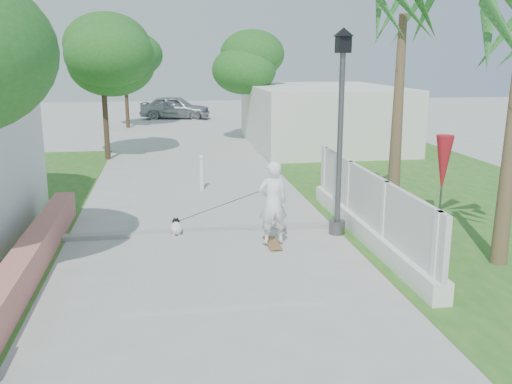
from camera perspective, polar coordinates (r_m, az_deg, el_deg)
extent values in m
plane|color=#B7B7B2|center=(7.37, -1.48, -18.19)|extent=(90.00, 90.00, 0.00)
cube|color=#B7B7B2|center=(26.51, -7.32, 5.02)|extent=(3.20, 36.00, 0.06)
cube|color=#999993|center=(12.83, -5.09, -3.91)|extent=(6.50, 0.25, 0.10)
cube|color=#276720|center=(16.68, 19.09, -0.68)|extent=(8.00, 20.00, 0.01)
cube|color=#D67A6D|center=(11.10, -21.67, -6.27)|extent=(0.45, 8.00, 0.60)
cube|color=white|center=(12.54, 10.97, -3.81)|extent=(0.35, 7.00, 0.40)
cube|color=white|center=(12.34, 11.12, -0.48)|extent=(0.10, 7.00, 1.10)
cube|color=white|center=(9.58, 17.65, -6.18)|extent=(0.14, 0.14, 1.50)
cube|color=white|center=(11.49, 12.78, -2.63)|extent=(0.14, 0.14, 1.50)
cube|color=white|center=(13.48, 9.34, -0.09)|extent=(0.14, 0.14, 1.50)
cube|color=white|center=(15.34, 7.00, 1.63)|extent=(0.14, 0.14, 1.50)
cube|color=silver|center=(25.29, 6.58, 7.54)|extent=(6.00, 8.00, 2.60)
cylinder|color=#59595E|center=(12.85, 8.10, -3.50)|extent=(0.36, 0.36, 0.30)
cylinder|color=#59595E|center=(12.44, 8.38, 4.68)|extent=(0.12, 0.12, 4.00)
cube|color=black|center=(12.30, 8.72, 14.39)|extent=(0.28, 0.28, 0.35)
cone|color=black|center=(12.31, 8.76, 15.56)|extent=(0.44, 0.44, 0.18)
cylinder|color=white|center=(16.60, -5.45, 1.69)|extent=(0.12, 0.12, 1.00)
sphere|color=white|center=(16.50, -5.49, 3.46)|extent=(0.14, 0.14, 0.14)
cylinder|color=#59595E|center=(12.44, 17.99, -0.54)|extent=(0.04, 0.04, 2.00)
cone|color=red|center=(12.30, 18.22, 2.63)|extent=(0.36, 0.36, 1.20)
cylinder|color=#4C3826|center=(22.41, -14.86, 8.04)|extent=(0.20, 0.20, 3.85)
ellipsoid|color=#1B5E1A|center=(22.33, -15.12, 12.25)|extent=(3.40, 3.40, 2.55)
ellipsoid|color=#1B5E1A|center=(22.11, -14.70, 13.18)|extent=(2.89, 2.89, 2.18)
ellipsoid|color=#1B5E1A|center=(22.55, -15.70, 14.01)|extent=(2.55, 2.55, 1.90)
cylinder|color=#4C3826|center=(26.61, -0.45, 8.89)|extent=(0.20, 0.20, 3.50)
ellipsoid|color=#1B5E1A|center=(26.53, -0.46, 12.12)|extent=(3.00, 3.00, 2.25)
ellipsoid|color=#1B5E1A|center=(26.36, 0.05, 12.87)|extent=(2.55, 2.55, 1.92)
ellipsoid|color=#1B5E1A|center=(26.70, -0.97, 13.63)|extent=(2.25, 2.25, 1.68)
cylinder|color=#4C3826|center=(32.34, -12.85, 9.68)|extent=(0.20, 0.20, 3.85)
ellipsoid|color=#1B5E1A|center=(32.28, -13.00, 12.60)|extent=(3.20, 3.20, 2.40)
ellipsoid|color=#1B5E1A|center=(32.07, -12.69, 13.24)|extent=(2.72, 2.72, 2.05)
ellipsoid|color=#1B5E1A|center=(32.50, -13.41, 13.82)|extent=(2.40, 2.40, 1.79)
cone|color=brown|center=(13.90, 13.94, 7.01)|extent=(0.32, 0.32, 4.80)
cone|color=brown|center=(11.43, 24.01, 3.39)|extent=(0.32, 0.32, 4.20)
cube|color=olive|center=(11.85, 1.65, -5.11)|extent=(0.37, 0.91, 0.02)
imported|color=white|center=(11.60, 1.68, -1.05)|extent=(0.67, 0.49, 1.71)
cylinder|color=gray|center=(11.56, 1.56, -5.92)|extent=(0.03, 0.06, 0.06)
cylinder|color=gray|center=(11.59, 2.34, -5.87)|extent=(0.03, 0.06, 0.06)
cylinder|color=gray|center=(12.15, 1.00, -4.93)|extent=(0.03, 0.06, 0.06)
cylinder|color=gray|center=(12.18, 1.74, -4.89)|extent=(0.03, 0.06, 0.06)
ellipsoid|color=white|center=(12.60, -7.98, -3.60)|extent=(0.25, 0.42, 0.27)
sphere|color=black|center=(12.77, -8.01, -2.99)|extent=(0.17, 0.17, 0.17)
sphere|color=white|center=(12.85, -8.02, -2.98)|extent=(0.08, 0.08, 0.08)
cone|color=black|center=(12.74, -8.20, -2.65)|extent=(0.05, 0.05, 0.06)
cone|color=black|center=(12.74, -7.84, -2.64)|extent=(0.05, 0.05, 0.06)
cylinder|color=white|center=(12.73, -8.24, -4.08)|extent=(0.04, 0.04, 0.12)
cylinder|color=white|center=(12.74, -7.70, -4.06)|extent=(0.04, 0.04, 0.12)
cylinder|color=white|center=(12.54, -8.23, -4.35)|extent=(0.04, 0.04, 0.12)
cylinder|color=white|center=(12.54, -7.67, -4.33)|extent=(0.04, 0.04, 0.12)
cylinder|color=white|center=(12.38, -7.97, -3.56)|extent=(0.02, 0.10, 0.10)
imported|color=#A5A9AD|center=(36.28, -8.08, 8.37)|extent=(4.60, 2.75, 1.47)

